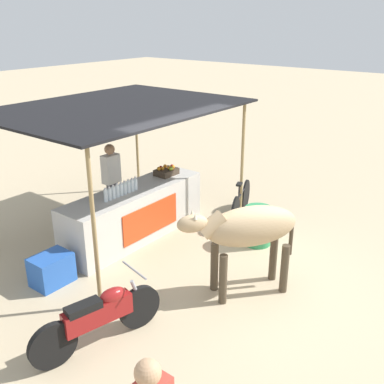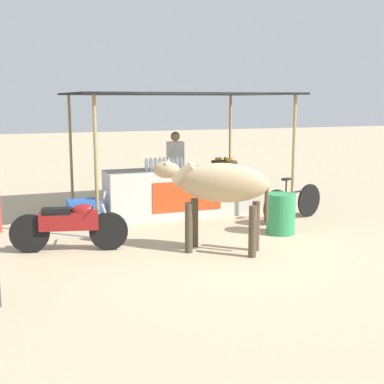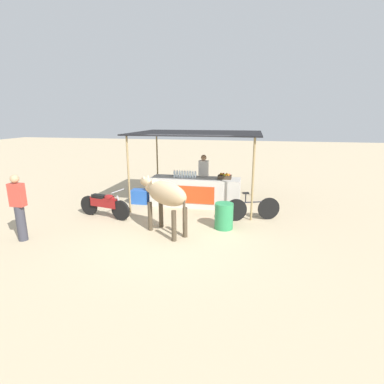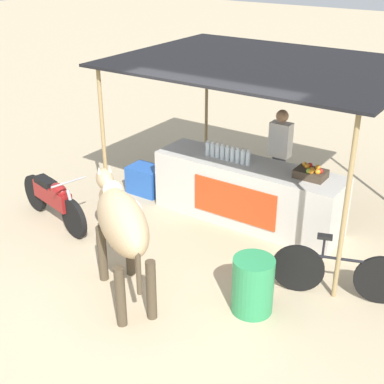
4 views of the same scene
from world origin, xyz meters
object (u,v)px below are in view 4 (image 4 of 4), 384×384
at_px(cooler_box, 146,180).
at_px(motorcycle_parked, 54,198).
at_px(stall_counter, 247,193).
at_px(vendor_behind_counter, 279,158).
at_px(water_barrel, 253,285).
at_px(fruit_crate, 311,173).
at_px(cow, 122,222).
at_px(bicycle_leaning, 339,273).

relative_size(cooler_box, motorcycle_parked, 0.34).
height_order(stall_counter, vendor_behind_counter, vendor_behind_counter).
bearing_deg(stall_counter, cooler_box, -177.14).
bearing_deg(water_barrel, stall_counter, 120.76).
xyz_separation_m(fruit_crate, cooler_box, (-2.93, -0.15, -0.80)).
bearing_deg(motorcycle_parked, vendor_behind_counter, 44.31).
distance_m(cow, bicycle_leaning, 2.72).
distance_m(fruit_crate, water_barrel, 2.13).
xyz_separation_m(vendor_behind_counter, water_barrel, (1.01, -2.71, -0.49)).
relative_size(vendor_behind_counter, cow, 0.97).
relative_size(vendor_behind_counter, bicycle_leaning, 1.05).
distance_m(vendor_behind_counter, motorcycle_parked, 3.63).
bearing_deg(water_barrel, cow, -157.09).
height_order(vendor_behind_counter, cooler_box, vendor_behind_counter).
xyz_separation_m(vendor_behind_counter, cow, (-0.45, -3.33, 0.18)).
xyz_separation_m(fruit_crate, water_barrel, (0.18, -2.01, -0.68)).
xyz_separation_m(vendor_behind_counter, bicycle_leaning, (1.76, -1.88, -0.50)).
relative_size(vendor_behind_counter, cooler_box, 2.75).
bearing_deg(fruit_crate, cow, -115.87).
distance_m(water_barrel, bicycle_leaning, 1.12).
bearing_deg(vendor_behind_counter, fruit_crate, -40.37).
distance_m(vendor_behind_counter, cooler_box, 2.35).
height_order(vendor_behind_counter, water_barrel, vendor_behind_counter).
distance_m(vendor_behind_counter, bicycle_leaning, 2.62).
relative_size(fruit_crate, vendor_behind_counter, 0.27).
height_order(vendor_behind_counter, bicycle_leaning, vendor_behind_counter).
height_order(water_barrel, cow, cow).
height_order(fruit_crate, bicycle_leaning, fruit_crate).
relative_size(fruit_crate, cow, 0.26).
bearing_deg(vendor_behind_counter, stall_counter, -101.67).
bearing_deg(stall_counter, water_barrel, -59.24).
height_order(stall_counter, motorcycle_parked, stall_counter).
xyz_separation_m(stall_counter, cooler_box, (-1.95, -0.10, -0.24)).
distance_m(cooler_box, water_barrel, 3.63).
distance_m(stall_counter, cow, 2.65).
distance_m(stall_counter, bicycle_leaning, 2.22).
bearing_deg(vendor_behind_counter, water_barrel, -69.57).
relative_size(cooler_box, bicycle_leaning, 0.38).
distance_m(cooler_box, cow, 3.08).
height_order(stall_counter, water_barrel, stall_counter).
height_order(cooler_box, cow, cow).
distance_m(vendor_behind_counter, water_barrel, 2.94).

